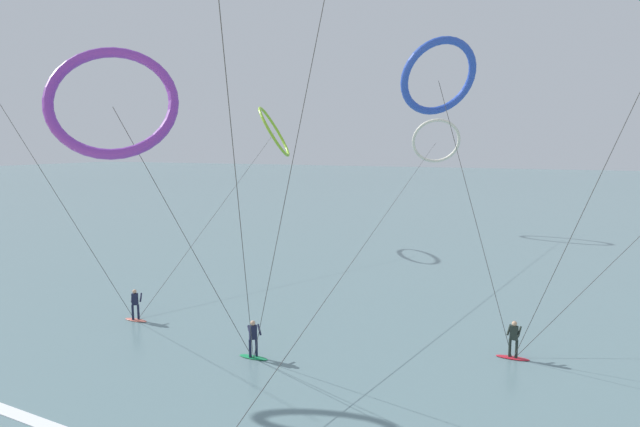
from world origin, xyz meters
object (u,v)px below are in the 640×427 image
at_px(surfer_crimson, 513,342).
at_px(kite_violet, 112,101).
at_px(kite_lime, 274,132).
at_px(surfer_emerald, 253,342).
at_px(surfer_coral, 135,307).
at_px(kite_cobalt, 439,77).
at_px(kite_ivory, 436,141).

xyz_separation_m(surfer_crimson, kite_violet, (-15.12, -7.10, 10.24)).
bearing_deg(kite_lime, surfer_emerald, -172.92).
relative_size(surfer_emerald, surfer_crimson, 1.00).
relative_size(surfer_crimson, kite_lime, 0.07).
xyz_separation_m(surfer_coral, kite_violet, (3.56, -4.47, 10.24)).
xyz_separation_m(surfer_coral, kite_cobalt, (15.05, 2.88, 11.46)).
bearing_deg(kite_cobalt, kite_lime, -86.04).
distance_m(surfer_coral, kite_violet, 11.73).
xyz_separation_m(surfer_emerald, kite_lime, (-11.84, 24.40, 9.66)).
bearing_deg(kite_lime, surfer_crimson, -150.70).
height_order(surfer_emerald, kite_violet, kite_violet).
distance_m(kite_lime, kite_ivory, 17.84).
relative_size(surfer_emerald, kite_cobalt, 0.12).
xyz_separation_m(surfer_crimson, kite_lime, (-22.32, 20.01, 9.66)).
distance_m(kite_cobalt, kite_lime, 27.26).
xyz_separation_m(kite_cobalt, kite_ivory, (-5.98, 32.24, -2.63)).
distance_m(surfer_crimson, surfer_coral, 18.86).
distance_m(surfer_emerald, surfer_crimson, 11.36).
distance_m(kite_cobalt, kite_ivory, 32.90).
height_order(surfer_emerald, kite_cobalt, kite_cobalt).
distance_m(surfer_emerald, kite_cobalt, 14.13).
height_order(kite_violet, kite_ivory, kite_violet).
bearing_deg(surfer_coral, kite_cobalt, 156.39).
bearing_deg(kite_ivory, kite_lime, 27.23).
bearing_deg(kite_lime, kite_violet, 176.06).
xyz_separation_m(surfer_emerald, kite_ivory, (0.87, 36.88, 8.83)).
distance_m(surfer_emerald, surfer_coral, 8.39).
relative_size(kite_violet, kite_ivory, 0.27).
xyz_separation_m(kite_violet, kite_cobalt, (11.49, 7.34, 1.22)).
bearing_deg(surfer_emerald, kite_ivory, -135.26).
bearing_deg(surfer_emerald, surfer_coral, -55.97).
height_order(kite_violet, kite_lime, kite_violet).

